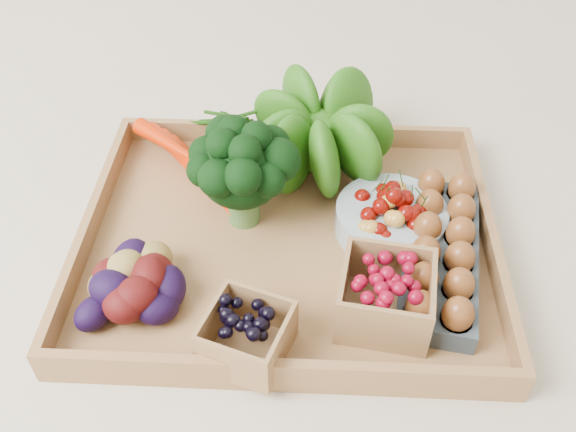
{
  "coord_description": "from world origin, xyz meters",
  "views": [
    {
      "loc": [
        0.03,
        -0.61,
        0.64
      ],
      "look_at": [
        0.0,
        0.0,
        0.06
      ],
      "focal_mm": 40.0,
      "sensor_mm": 36.0,
      "label": 1
    }
  ],
  "objects_px": {
    "broccoli": "(242,188)",
    "egg_carton": "(440,257)",
    "cherry_bowl": "(391,220)",
    "tray": "(288,244)"
  },
  "relations": [
    {
      "from": "cherry_bowl",
      "to": "egg_carton",
      "type": "xyz_separation_m",
      "value": [
        0.06,
        -0.06,
        -0.0
      ]
    },
    {
      "from": "cherry_bowl",
      "to": "egg_carton",
      "type": "height_order",
      "value": "cherry_bowl"
    },
    {
      "from": "tray",
      "to": "egg_carton",
      "type": "relative_size",
      "value": 2.06
    },
    {
      "from": "broccoli",
      "to": "egg_carton",
      "type": "xyz_separation_m",
      "value": [
        0.26,
        -0.08,
        -0.04
      ]
    },
    {
      "from": "cherry_bowl",
      "to": "broccoli",
      "type": "bearing_deg",
      "value": 176.24
    },
    {
      "from": "broccoli",
      "to": "egg_carton",
      "type": "distance_m",
      "value": 0.28
    },
    {
      "from": "tray",
      "to": "broccoli",
      "type": "height_order",
      "value": "broccoli"
    },
    {
      "from": "tray",
      "to": "broccoli",
      "type": "distance_m",
      "value": 0.1
    },
    {
      "from": "broccoli",
      "to": "cherry_bowl",
      "type": "relative_size",
      "value": 0.97
    },
    {
      "from": "broccoli",
      "to": "cherry_bowl",
      "type": "height_order",
      "value": "broccoli"
    }
  ]
}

